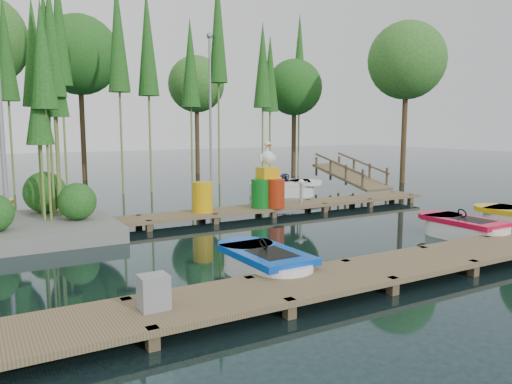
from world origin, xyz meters
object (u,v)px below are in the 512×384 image
drum_cluster (269,188)px  boat_red (464,229)px  boat_blue (265,265)px  yellow_barrel (202,197)px  utility_cabinet (154,292)px

drum_cluster → boat_red: bearing=-62.6°
boat_blue → yellow_barrel: size_ratio=2.75×
boat_blue → yellow_barrel: bearing=76.8°
utility_cabinet → boat_red: bearing=10.2°
boat_red → drum_cluster: (-2.72, 5.25, 0.68)m
utility_cabinet → yellow_barrel: bearing=61.2°
boat_red → utility_cabinet: utility_cabinet is taller
boat_blue → yellow_barrel: 5.83m
boat_red → drum_cluster: drum_cluster is taller
boat_red → yellow_barrel: size_ratio=2.77×
yellow_barrel → drum_cluster: 2.26m
utility_cabinet → drum_cluster: size_ratio=0.24×
drum_cluster → utility_cabinet: bearing=-131.7°
boat_blue → utility_cabinet: utility_cabinet is taller
boat_blue → drum_cluster: size_ratio=1.20×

